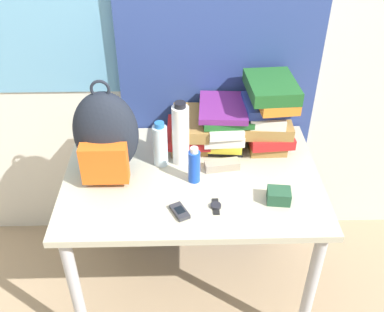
{
  "coord_description": "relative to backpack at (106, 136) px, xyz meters",
  "views": [
    {
      "loc": [
        -0.04,
        -1.13,
        1.92
      ],
      "look_at": [
        0.0,
        0.38,
        0.82
      ],
      "focal_mm": 42.0,
      "sensor_mm": 36.0,
      "label": 1
    }
  ],
  "objects": [
    {
      "name": "sunglasses_case",
      "position": [
        0.49,
        0.0,
        -0.16
      ],
      "size": [
        0.16,
        0.08,
        0.04
      ],
      "color": "gray",
      "rests_on": "desk"
    },
    {
      "name": "water_bottle",
      "position": [
        0.22,
        0.04,
        -0.08
      ],
      "size": [
        0.06,
        0.06,
        0.21
      ],
      "color": "silver",
      "rests_on": "desk"
    },
    {
      "name": "wall_back",
      "position": [
        0.35,
        0.42,
        0.35
      ],
      "size": [
        6.0,
        0.06,
        2.5
      ],
      "color": "silver",
      "rests_on": "ground_plane"
    },
    {
      "name": "wristwatch",
      "position": [
        0.44,
        -0.25,
        -0.18
      ],
      "size": [
        0.04,
        0.09,
        0.01
      ],
      "color": "black",
      "rests_on": "desk"
    },
    {
      "name": "sunscreen_bottle",
      "position": [
        0.36,
        -0.08,
        -0.1
      ],
      "size": [
        0.05,
        0.05,
        0.17
      ],
      "color": "blue",
      "rests_on": "desk"
    },
    {
      "name": "desk",
      "position": [
        0.35,
        -0.04,
        -0.27
      ],
      "size": [
        1.09,
        0.75,
        0.72
      ],
      "color": "#B7B299",
      "rests_on": "ground_plane"
    },
    {
      "name": "cell_phone",
      "position": [
        0.3,
        -0.28,
        -0.17
      ],
      "size": [
        0.08,
        0.1,
        0.02
      ],
      "color": "#2D2D33",
      "rests_on": "desk"
    },
    {
      "name": "book_stack_right",
      "position": [
        0.7,
        0.19,
        -0.01
      ],
      "size": [
        0.23,
        0.29,
        0.33
      ],
      "color": "olive",
      "rests_on": "desk"
    },
    {
      "name": "sports_bottle",
      "position": [
        0.31,
        0.06,
        -0.04
      ],
      "size": [
        0.07,
        0.07,
        0.3
      ],
      "color": "white",
      "rests_on": "desk"
    },
    {
      "name": "backpack",
      "position": [
        0.0,
        0.0,
        0.0
      ],
      "size": [
        0.27,
        0.24,
        0.43
      ],
      "color": "#1E232D",
      "rests_on": "desk"
    },
    {
      "name": "camera_pouch",
      "position": [
        0.69,
        -0.22,
        -0.15
      ],
      "size": [
        0.1,
        0.08,
        0.05
      ],
      "color": "#234C33",
      "rests_on": "desk"
    },
    {
      "name": "curtain_blue",
      "position": [
        0.49,
        0.37,
        0.35
      ],
      "size": [
        0.93,
        0.04,
        2.5
      ],
      "color": "navy",
      "rests_on": "ground_plane"
    },
    {
      "name": "book_stack_center",
      "position": [
        0.5,
        0.19,
        -0.07
      ],
      "size": [
        0.24,
        0.29,
        0.21
      ],
      "color": "black",
      "rests_on": "desk"
    },
    {
      "name": "book_stack_left",
      "position": [
        0.35,
        0.19,
        -0.11
      ],
      "size": [
        0.21,
        0.28,
        0.15
      ],
      "color": "olive",
      "rests_on": "desk"
    }
  ]
}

